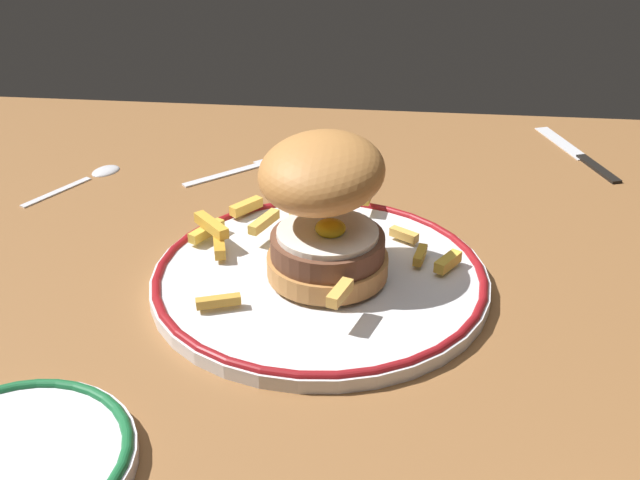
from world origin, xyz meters
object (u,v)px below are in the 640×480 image
dinner_plate (320,277)px  knife (583,156)px  burger (324,206)px  spoon (95,173)px  fork (243,169)px  side_plate (13,461)px

dinner_plate → knife: (28.40, 31.96, -0.58)cm
knife → burger: bearing=-131.6°
burger → spoon: bearing=144.3°
dinner_plate → fork: bearing=115.9°
side_plate → fork: 48.61cm
fork → spoon: bearing=-168.4°
knife → spoon: bearing=-168.8°
knife → spoon: 57.68cm
dinner_plate → knife: dinner_plate is taller
burger → knife: burger is taller
burger → knife: size_ratio=0.86×
side_plate → fork: bearing=83.8°
dinner_plate → spoon: 34.98cm
dinner_plate → fork: (-11.69, 24.12, -0.66)cm
burger → fork: burger is taller
dinner_plate → side_plate: size_ratio=1.91×
side_plate → spoon: size_ratio=1.25×
burger → spoon: (-28.47, 20.46, -7.38)cm
side_plate → knife: side_plate is taller
side_plate → fork: size_ratio=1.34×
side_plate → knife: bearing=51.1°
burger → fork: 27.75cm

